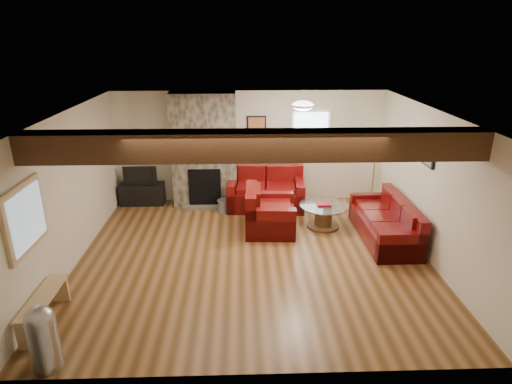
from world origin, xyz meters
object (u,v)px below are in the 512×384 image
loveseat (266,189)px  floor_lamp (376,151)px  coffee_table (323,216)px  tv_cabinet (143,194)px  television (141,175)px  sofa_three (385,220)px  armchair_red (270,210)px

loveseat → floor_lamp: 2.58m
loveseat → coffee_table: 1.54m
loveseat → tv_cabinet: bearing=177.9°
tv_cabinet → television: size_ratio=1.32×
sofa_three → loveseat: (-2.14, 1.61, 0.06)m
coffee_table → television: size_ratio=1.31×
coffee_table → armchair_red: bearing=-173.8°
sofa_three → armchair_red: (-2.12, 0.43, 0.05)m
sofa_three → tv_cabinet: sofa_three is taller
tv_cabinet → television: (0.00, 0.00, 0.46)m
tv_cabinet → floor_lamp: 5.32m
loveseat → television: 2.81m
floor_lamp → tv_cabinet: bearing=179.5°
sofa_three → television: (-4.92, 1.91, 0.31)m
coffee_table → sofa_three: bearing=-27.8°
armchair_red → tv_cabinet: (-2.80, 1.48, -0.19)m
coffee_table → television: bearing=160.6°
sofa_three → armchair_red: size_ratio=1.85×
loveseat → television: bearing=177.9°
loveseat → floor_lamp: size_ratio=1.18×
sofa_three → floor_lamp: (0.31, 1.87, 0.83)m
armchair_red → coffee_table: (1.07, 0.12, -0.20)m
coffee_table → floor_lamp: size_ratio=0.68×
armchair_red → television: (-2.80, 1.48, 0.26)m
television → floor_lamp: floor_lamp is taller
sofa_three → television: television is taller
sofa_three → television: size_ratio=2.69×
armchair_red → floor_lamp: floor_lamp is taller
armchair_red → television: television is taller
armchair_red → floor_lamp: size_ratio=0.76×
television → floor_lamp: bearing=-0.5°
television → floor_lamp: size_ratio=0.52×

